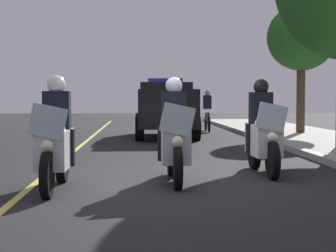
{
  "coord_description": "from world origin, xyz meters",
  "views": [
    {
      "loc": [
        9.18,
        -0.48,
        1.38
      ],
      "look_at": [
        -0.22,
        0.0,
        0.9
      ],
      "focal_mm": 59.61,
      "sensor_mm": 36.0,
      "label": 1
    }
  ],
  "objects_px": {
    "police_motorcycle_lead_left": "(55,143)",
    "police_motorcycle_lead_right": "(175,139)",
    "tree_behind_suv": "(301,38)",
    "police_motorcycle_trailing": "(263,135)",
    "police_suv": "(165,107)",
    "cyclist_background": "(207,111)"
  },
  "relations": [
    {
      "from": "police_motorcycle_lead_left",
      "to": "tree_behind_suv",
      "type": "distance_m",
      "value": 14.03
    },
    {
      "from": "police_motorcycle_lead_left",
      "to": "police_suv",
      "type": "relative_size",
      "value": 0.44
    },
    {
      "from": "police_suv",
      "to": "cyclist_background",
      "type": "relative_size",
      "value": 2.79
    },
    {
      "from": "cyclist_background",
      "to": "police_motorcycle_trailing",
      "type": "bearing_deg",
      "value": -2.4
    },
    {
      "from": "cyclist_background",
      "to": "tree_behind_suv",
      "type": "height_order",
      "value": "tree_behind_suv"
    },
    {
      "from": "police_motorcycle_lead_right",
      "to": "police_motorcycle_lead_left",
      "type": "bearing_deg",
      "value": -70.1
    },
    {
      "from": "police_motorcycle_trailing",
      "to": "tree_behind_suv",
      "type": "xyz_separation_m",
      "value": [
        -10.17,
        3.67,
        2.84
      ]
    },
    {
      "from": "police_suv",
      "to": "cyclist_background",
      "type": "xyz_separation_m",
      "value": [
        -3.12,
        1.85,
        -0.22
      ]
    },
    {
      "from": "police_motorcycle_lead_right",
      "to": "tree_behind_suv",
      "type": "bearing_deg",
      "value": 154.31
    },
    {
      "from": "police_motorcycle_lead_left",
      "to": "police_motorcycle_lead_right",
      "type": "xyz_separation_m",
      "value": [
        -0.66,
        1.83,
        0.0
      ]
    },
    {
      "from": "police_motorcycle_lead_left",
      "to": "tree_behind_suv",
      "type": "relative_size",
      "value": 0.46
    },
    {
      "from": "police_motorcycle_lead_right",
      "to": "tree_behind_suv",
      "type": "distance_m",
      "value": 12.61
    },
    {
      "from": "police_suv",
      "to": "tree_behind_suv",
      "type": "relative_size",
      "value": 1.05
    },
    {
      "from": "police_motorcycle_lead_left",
      "to": "police_motorcycle_trailing",
      "type": "xyz_separation_m",
      "value": [
        -1.56,
        3.49,
        0.0
      ]
    },
    {
      "from": "police_motorcycle_lead_left",
      "to": "police_motorcycle_lead_right",
      "type": "relative_size",
      "value": 1.0
    },
    {
      "from": "tree_behind_suv",
      "to": "police_motorcycle_lead_left",
      "type": "bearing_deg",
      "value": -31.39
    },
    {
      "from": "police_motorcycle_lead_right",
      "to": "police_suv",
      "type": "bearing_deg",
      "value": 178.15
    },
    {
      "from": "police_suv",
      "to": "tree_behind_suv",
      "type": "height_order",
      "value": "tree_behind_suv"
    },
    {
      "from": "police_motorcycle_trailing",
      "to": "police_motorcycle_lead_right",
      "type": "bearing_deg",
      "value": -61.5
    },
    {
      "from": "police_motorcycle_lead_right",
      "to": "tree_behind_suv",
      "type": "xyz_separation_m",
      "value": [
        -11.07,
        5.33,
        2.84
      ]
    },
    {
      "from": "police_motorcycle_lead_left",
      "to": "cyclist_background",
      "type": "bearing_deg",
      "value": 164.12
    },
    {
      "from": "tree_behind_suv",
      "to": "police_motorcycle_trailing",
      "type": "bearing_deg",
      "value": -19.83
    }
  ]
}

